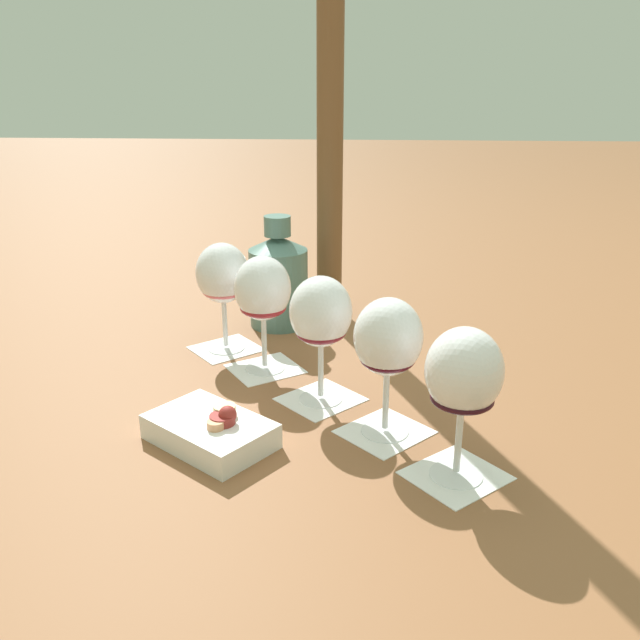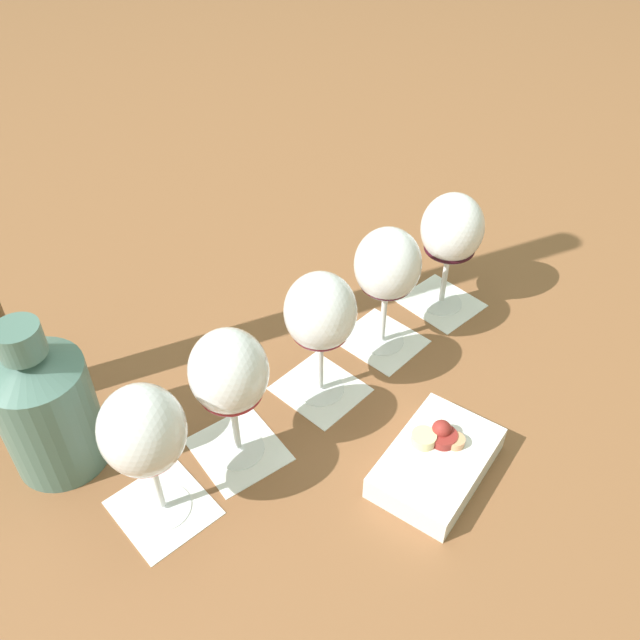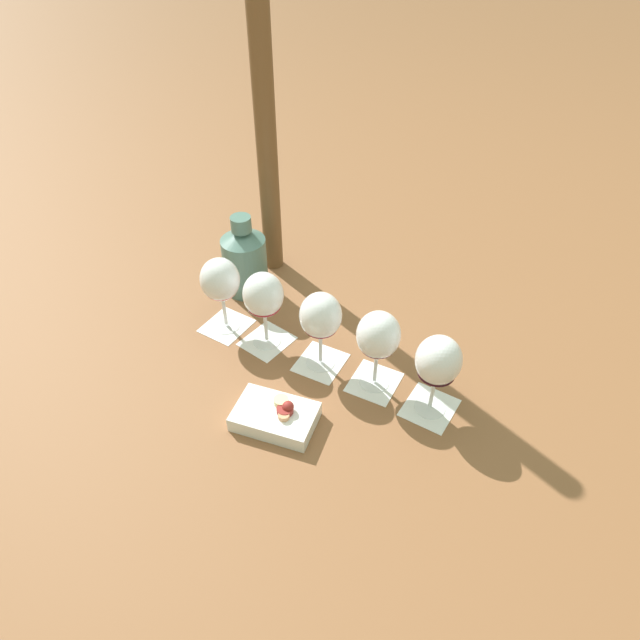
% 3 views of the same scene
% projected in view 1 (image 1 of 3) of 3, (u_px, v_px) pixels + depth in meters
% --- Properties ---
extents(ground_plane, '(8.00, 8.00, 0.00)m').
position_uv_depth(ground_plane, '(321.00, 400.00, 0.97)').
color(ground_plane, brown).
extents(tasting_card_0, '(0.14, 0.14, 0.00)m').
position_uv_depth(tasting_card_0, '(226.00, 348.00, 1.15)').
color(tasting_card_0, white).
rests_on(tasting_card_0, ground_plane).
extents(tasting_card_1, '(0.14, 0.14, 0.00)m').
position_uv_depth(tasting_card_1, '(265.00, 368.00, 1.07)').
color(tasting_card_1, white).
rests_on(tasting_card_1, ground_plane).
extents(tasting_card_2, '(0.14, 0.14, 0.00)m').
position_uv_depth(tasting_card_2, '(323.00, 400.00, 0.97)').
color(tasting_card_2, white).
rests_on(tasting_card_2, ground_plane).
extents(tasting_card_3, '(0.14, 0.14, 0.00)m').
position_uv_depth(tasting_card_3, '(385.00, 432.00, 0.88)').
color(tasting_card_3, white).
rests_on(tasting_card_3, ground_plane).
extents(tasting_card_4, '(0.14, 0.14, 0.00)m').
position_uv_depth(tasting_card_4, '(456.00, 475.00, 0.79)').
color(tasting_card_4, white).
rests_on(tasting_card_4, ground_plane).
extents(wine_glass_0, '(0.09, 0.09, 0.18)m').
position_uv_depth(wine_glass_0, '(223.00, 278.00, 1.11)').
color(wine_glass_0, white).
rests_on(wine_glass_0, tasting_card_0).
extents(wine_glass_1, '(0.09, 0.09, 0.18)m').
position_uv_depth(wine_glass_1, '(263.00, 293.00, 1.03)').
color(wine_glass_1, white).
rests_on(wine_glass_1, tasting_card_1).
extents(wine_glass_2, '(0.09, 0.09, 0.18)m').
position_uv_depth(wine_glass_2, '(323.00, 318.00, 0.93)').
color(wine_glass_2, white).
rests_on(wine_glass_2, tasting_card_2).
extents(wine_glass_3, '(0.09, 0.09, 0.18)m').
position_uv_depth(wine_glass_3, '(388.00, 343.00, 0.84)').
color(wine_glass_3, white).
rests_on(wine_glass_3, tasting_card_3).
extents(wine_glass_4, '(0.09, 0.09, 0.18)m').
position_uv_depth(wine_glass_4, '(464.00, 377.00, 0.75)').
color(wine_glass_4, white).
rests_on(wine_glass_4, tasting_card_4).
extents(ceramic_vase, '(0.11, 0.11, 0.20)m').
position_uv_depth(ceramic_vase, '(279.00, 279.00, 1.23)').
color(ceramic_vase, '#4C7066').
rests_on(ceramic_vase, ground_plane).
extents(snack_dish, '(0.19, 0.17, 0.06)m').
position_uv_depth(snack_dish, '(211.00, 430.00, 0.85)').
color(snack_dish, white).
rests_on(snack_dish, ground_plane).
extents(umbrella_pole, '(0.05, 0.05, 0.82)m').
position_uv_depth(umbrella_pole, '(330.00, 91.00, 1.20)').
color(umbrella_pole, brown).
rests_on(umbrella_pole, ground_plane).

